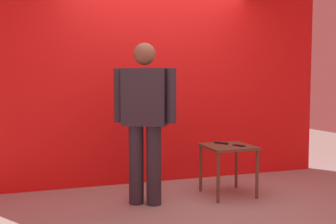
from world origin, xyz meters
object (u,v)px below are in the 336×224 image
(cell_phone, at_px, (239,146))
(tv_remote, at_px, (221,143))
(standing_person, at_px, (145,115))
(side_table, at_px, (228,153))

(cell_phone, bearing_deg, tv_remote, 104.42)
(standing_person, distance_m, side_table, 1.11)
(side_table, bearing_deg, tv_remote, 103.65)
(cell_phone, distance_m, tv_remote, 0.24)
(standing_person, relative_size, tv_remote, 10.13)
(standing_person, distance_m, tv_remote, 1.05)
(side_table, xyz_separation_m, cell_phone, (0.10, -0.08, 0.09))
(standing_person, bearing_deg, cell_phone, -3.10)
(standing_person, height_order, side_table, standing_person)
(standing_person, height_order, tv_remote, standing_person)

